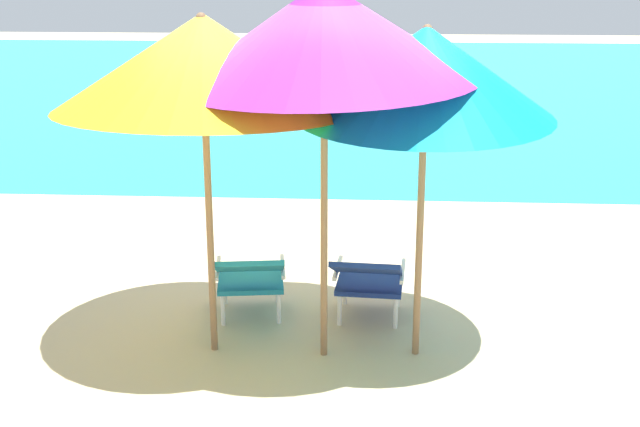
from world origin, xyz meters
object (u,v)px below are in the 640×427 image
object	(u,v)px
lounge_chair_left	(250,275)
beach_umbrella_center	(324,32)
beach_umbrella_right	(426,72)
beach_umbrella_left	(203,63)
lounge_chair_right	(368,277)

from	to	relation	value
lounge_chair_left	beach_umbrella_center	bearing A→B (deg)	-40.68
lounge_chair_left	beach_umbrella_center	xyz separation A→B (m)	(0.61, -0.52, 1.92)
lounge_chair_left	beach_umbrella_right	xyz separation A→B (m)	(1.28, -0.47, 1.66)
beach_umbrella_center	lounge_chair_left	bearing A→B (deg)	139.32
lounge_chair_left	beach_umbrella_left	size ratio (longest dim) A/B	0.38
beach_umbrella_left	lounge_chair_left	bearing A→B (deg)	67.07
lounge_chair_left	beach_umbrella_right	distance (m)	2.14
lounge_chair_right	beach_umbrella_left	bearing A→B (deg)	-156.24
lounge_chair_left	beach_umbrella_left	distance (m)	1.79
lounge_chair_left	beach_umbrella_right	world-z (taller)	beach_umbrella_right
beach_umbrella_left	beach_umbrella_center	size ratio (longest dim) A/B	0.87
beach_umbrella_center	beach_umbrella_right	bearing A→B (deg)	4.92
beach_umbrella_left	beach_umbrella_right	distance (m)	1.49
lounge_chair_left	lounge_chair_right	xyz separation A→B (m)	(0.92, 0.01, 0.00)
lounge_chair_left	beach_umbrella_left	bearing A→B (deg)	-112.93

